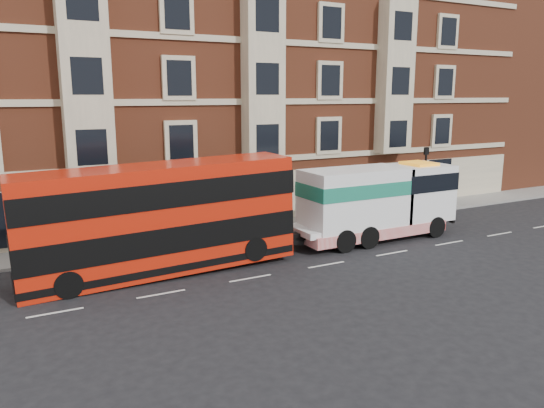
{
  "coord_description": "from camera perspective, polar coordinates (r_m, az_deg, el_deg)",
  "views": [
    {
      "loc": [
        -13.55,
        -19.95,
        7.88
      ],
      "look_at": [
        -0.79,
        4.0,
        2.29
      ],
      "focal_mm": 35.0,
      "sensor_mm": 36.0,
      "label": 1
    }
  ],
  "objects": [
    {
      "name": "victorian_terrace",
      "position": [
        37.74,
        -6.35,
        14.88
      ],
      "size": [
        45.0,
        12.0,
        20.4
      ],
      "color": "brown",
      "rests_on": "ground"
    },
    {
      "name": "double_decker_bus",
      "position": [
        23.95,
        -12.03,
        -1.36
      ],
      "size": [
        12.13,
        2.79,
        4.91
      ],
      "color": "red",
      "rests_on": "ground"
    },
    {
      "name": "tow_truck",
      "position": [
        29.61,
        11.01,
        0.25
      ],
      "size": [
        9.72,
        2.87,
        4.05
      ],
      "color": "white",
      "rests_on": "ground"
    },
    {
      "name": "sidewalk",
      "position": [
        31.6,
        -1.73,
        -2.67
      ],
      "size": [
        90.0,
        3.0,
        0.15
      ],
      "primitive_type": "cube",
      "color": "slate",
      "rests_on": "ground"
    },
    {
      "name": "ground",
      "position": [
        25.38,
        5.87,
        -6.52
      ],
      "size": [
        120.0,
        120.0,
        0.0
      ],
      "primitive_type": "plane",
      "color": "black",
      "rests_on": "ground"
    },
    {
      "name": "lamp_post_east",
      "position": [
        36.93,
        16.14,
        3.07
      ],
      "size": [
        0.35,
        0.15,
        4.35
      ],
      "color": "black",
      "rests_on": "sidewalk"
    },
    {
      "name": "filler_east",
      "position": [
        56.84,
        25.85,
        12.06
      ],
      "size": [
        18.0,
        10.0,
        19.0
      ],
      "color": "brown",
      "rests_on": "ground"
    },
    {
      "name": "lamp_post_west",
      "position": [
        27.72,
        -11.73,
        0.57
      ],
      "size": [
        0.35,
        0.15,
        4.35
      ],
      "color": "black",
      "rests_on": "sidewalk"
    }
  ]
}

